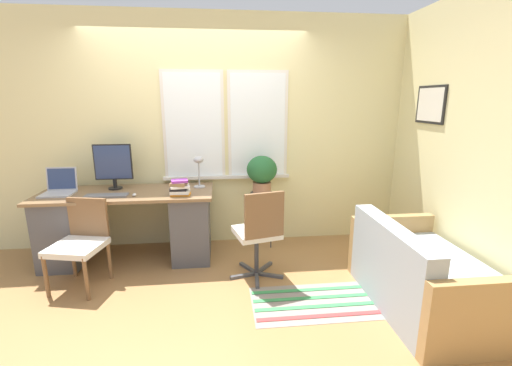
{
  "coord_description": "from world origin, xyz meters",
  "views": [
    {
      "loc": [
        0.23,
        -3.32,
        1.74
      ],
      "look_at": [
        0.61,
        0.18,
        0.88
      ],
      "focal_mm": 24.0,
      "sensor_mm": 36.0,
      "label": 1
    }
  ],
  "objects_px": {
    "laptop": "(59,188)",
    "desk_chair_wooden": "(80,241)",
    "desk_lamp": "(198,165)",
    "couch_loveseat": "(422,278)",
    "potted_plant": "(262,172)",
    "monitor": "(113,165)",
    "mouse": "(134,195)",
    "plant_stand": "(262,200)",
    "office_chair_swivel": "(259,232)",
    "keyboard": "(106,196)",
    "book_stack": "(180,188)"
  },
  "relations": [
    {
      "from": "keyboard",
      "to": "book_stack",
      "type": "relative_size",
      "value": 1.99
    },
    {
      "from": "desk_lamp",
      "to": "potted_plant",
      "type": "relative_size",
      "value": 0.82
    },
    {
      "from": "desk_chair_wooden",
      "to": "plant_stand",
      "type": "distance_m",
      "value": 1.92
    },
    {
      "from": "desk_chair_wooden",
      "to": "office_chair_swivel",
      "type": "distance_m",
      "value": 1.69
    },
    {
      "from": "office_chair_swivel",
      "to": "potted_plant",
      "type": "height_order",
      "value": "potted_plant"
    },
    {
      "from": "laptop",
      "to": "couch_loveseat",
      "type": "height_order",
      "value": "laptop"
    },
    {
      "from": "laptop",
      "to": "office_chair_swivel",
      "type": "relative_size",
      "value": 0.34
    },
    {
      "from": "keyboard",
      "to": "monitor",
      "type": "bearing_deg",
      "value": 88.93
    },
    {
      "from": "keyboard",
      "to": "desk_lamp",
      "type": "xyz_separation_m",
      "value": [
        0.93,
        0.28,
        0.25
      ]
    },
    {
      "from": "couch_loveseat",
      "to": "potted_plant",
      "type": "bearing_deg",
      "value": 42.62
    },
    {
      "from": "laptop",
      "to": "desk_lamp",
      "type": "relative_size",
      "value": 0.87
    },
    {
      "from": "mouse",
      "to": "book_stack",
      "type": "distance_m",
      "value": 0.47
    },
    {
      "from": "desk_chair_wooden",
      "to": "couch_loveseat",
      "type": "relative_size",
      "value": 0.6
    },
    {
      "from": "laptop",
      "to": "monitor",
      "type": "xyz_separation_m",
      "value": [
        0.53,
        0.14,
        0.22
      ]
    },
    {
      "from": "laptop",
      "to": "potted_plant",
      "type": "xyz_separation_m",
      "value": [
        2.17,
        0.1,
        0.11
      ]
    },
    {
      "from": "potted_plant",
      "to": "book_stack",
      "type": "bearing_deg",
      "value": -161.42
    },
    {
      "from": "monitor",
      "to": "desk_chair_wooden",
      "type": "xyz_separation_m",
      "value": [
        -0.17,
        -0.67,
        -0.6
      ]
    },
    {
      "from": "monitor",
      "to": "plant_stand",
      "type": "distance_m",
      "value": 1.7
    },
    {
      "from": "desk_lamp",
      "to": "couch_loveseat",
      "type": "distance_m",
      "value": 2.47
    },
    {
      "from": "monitor",
      "to": "book_stack",
      "type": "relative_size",
      "value": 2.33
    },
    {
      "from": "desk_chair_wooden",
      "to": "plant_stand",
      "type": "xyz_separation_m",
      "value": [
        1.8,
        0.63,
        0.16
      ]
    },
    {
      "from": "laptop",
      "to": "office_chair_swivel",
      "type": "xyz_separation_m",
      "value": [
        2.05,
        -0.6,
        -0.34
      ]
    },
    {
      "from": "laptop",
      "to": "desk_chair_wooden",
      "type": "distance_m",
      "value": 0.75
    },
    {
      "from": "book_stack",
      "to": "desk_chair_wooden",
      "type": "relative_size",
      "value": 0.26
    },
    {
      "from": "laptop",
      "to": "potted_plant",
      "type": "relative_size",
      "value": 0.72
    },
    {
      "from": "keyboard",
      "to": "potted_plant",
      "type": "height_order",
      "value": "potted_plant"
    },
    {
      "from": "laptop",
      "to": "desk_chair_wooden",
      "type": "xyz_separation_m",
      "value": [
        0.36,
        -0.53,
        -0.39
      ]
    },
    {
      "from": "desk_lamp",
      "to": "office_chair_swivel",
      "type": "relative_size",
      "value": 0.38
    },
    {
      "from": "laptop",
      "to": "book_stack",
      "type": "height_order",
      "value": "laptop"
    },
    {
      "from": "monitor",
      "to": "keyboard",
      "type": "relative_size",
      "value": 1.17
    },
    {
      "from": "desk_chair_wooden",
      "to": "office_chair_swivel",
      "type": "height_order",
      "value": "office_chair_swivel"
    },
    {
      "from": "desk_chair_wooden",
      "to": "plant_stand",
      "type": "relative_size",
      "value": 1.19
    },
    {
      "from": "desk_chair_wooden",
      "to": "potted_plant",
      "type": "xyz_separation_m",
      "value": [
        1.8,
        0.63,
        0.49
      ]
    },
    {
      "from": "keyboard",
      "to": "plant_stand",
      "type": "xyz_separation_m",
      "value": [
        1.64,
        0.27,
        -0.18
      ]
    },
    {
      "from": "office_chair_swivel",
      "to": "potted_plant",
      "type": "distance_m",
      "value": 0.84
    },
    {
      "from": "laptop",
      "to": "book_stack",
      "type": "distance_m",
      "value": 1.29
    },
    {
      "from": "desk_lamp",
      "to": "book_stack",
      "type": "relative_size",
      "value": 1.66
    },
    {
      "from": "desk_lamp",
      "to": "desk_chair_wooden",
      "type": "bearing_deg",
      "value": -149.28
    },
    {
      "from": "monitor",
      "to": "couch_loveseat",
      "type": "xyz_separation_m",
      "value": [
        2.86,
        -1.36,
        -0.78
      ]
    },
    {
      "from": "book_stack",
      "to": "potted_plant",
      "type": "xyz_separation_m",
      "value": [
        0.9,
        0.3,
        0.08
      ]
    },
    {
      "from": "desk_lamp",
      "to": "couch_loveseat",
      "type": "relative_size",
      "value": 0.26
    },
    {
      "from": "keyboard",
      "to": "mouse",
      "type": "relative_size",
      "value": 6.78
    },
    {
      "from": "mouse",
      "to": "desk_lamp",
      "type": "height_order",
      "value": "desk_lamp"
    },
    {
      "from": "mouse",
      "to": "desk_lamp",
      "type": "xyz_separation_m",
      "value": [
        0.64,
        0.31,
        0.24
      ]
    },
    {
      "from": "desk_lamp",
      "to": "book_stack",
      "type": "xyz_separation_m",
      "value": [
        -0.18,
        -0.32,
        -0.18
      ]
    },
    {
      "from": "mouse",
      "to": "couch_loveseat",
      "type": "distance_m",
      "value": 2.82
    },
    {
      "from": "laptop",
      "to": "potted_plant",
      "type": "height_order",
      "value": "potted_plant"
    },
    {
      "from": "mouse",
      "to": "desk_lamp",
      "type": "relative_size",
      "value": 0.18
    },
    {
      "from": "plant_stand",
      "to": "office_chair_swivel",
      "type": "bearing_deg",
      "value": -99.31
    },
    {
      "from": "desk_lamp",
      "to": "office_chair_swivel",
      "type": "bearing_deg",
      "value": -50.35
    }
  ]
}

